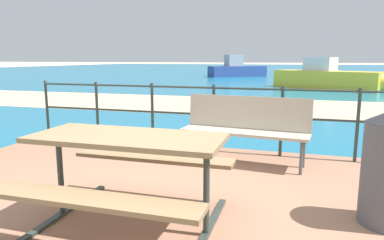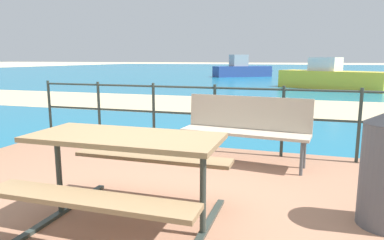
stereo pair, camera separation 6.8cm
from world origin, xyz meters
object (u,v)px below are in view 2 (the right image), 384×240
(park_bench, at_px, (246,124))
(boat_near, at_px, (334,78))
(picnic_table, at_px, (125,158))
(boat_mid, at_px, (243,70))

(park_bench, xyz_separation_m, boat_near, (2.06, 13.17, -0.07))
(park_bench, bearing_deg, boat_near, 87.40)
(picnic_table, relative_size, park_bench, 0.93)
(picnic_table, distance_m, park_bench, 2.16)
(picnic_table, relative_size, boat_near, 0.29)
(park_bench, height_order, boat_mid, boat_mid)
(boat_near, distance_m, boat_mid, 11.67)
(boat_mid, bearing_deg, park_bench, -117.39)
(boat_near, height_order, boat_mid, boat_mid)
(picnic_table, bearing_deg, park_bench, 71.74)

